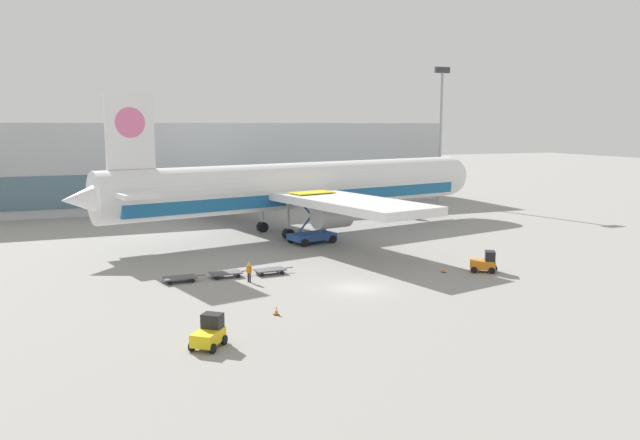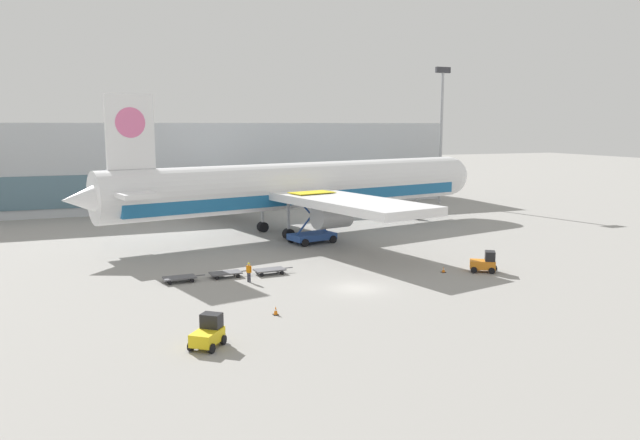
# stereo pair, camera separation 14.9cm
# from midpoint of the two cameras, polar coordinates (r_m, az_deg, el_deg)

# --- Properties ---
(ground_plane) EXTENTS (400.00, 400.00, 0.00)m
(ground_plane) POSITION_cam_midpoint_polar(r_m,az_deg,el_deg) (53.21, 3.36, -6.27)
(ground_plane) COLOR gray
(terminal_building) EXTENTS (90.00, 18.20, 14.00)m
(terminal_building) POSITION_cam_midpoint_polar(r_m,az_deg,el_deg) (110.36, -12.12, 5.01)
(terminal_building) COLOR #B2B7BC
(terminal_building) RESTS_ON ground_plane
(light_mast) EXTENTS (2.80, 0.50, 23.55)m
(light_mast) POSITION_cam_midpoint_polar(r_m,az_deg,el_deg) (111.79, 10.94, 8.49)
(light_mast) COLOR #9EA0A5
(light_mast) RESTS_ON ground_plane
(airplane_main) EXTENTS (57.32, 48.59, 17.00)m
(airplane_main) POSITION_cam_midpoint_polar(r_m,az_deg,el_deg) (79.19, -2.13, 2.98)
(airplane_main) COLOR white
(airplane_main) RESTS_ON ground_plane
(scissor_lift_loader) EXTENTS (5.73, 4.32, 6.00)m
(scissor_lift_loader) POSITION_cam_midpoint_polar(r_m,az_deg,el_deg) (72.83, -0.81, -0.37)
(scissor_lift_loader) COLOR #284C99
(scissor_lift_loader) RESTS_ON ground_plane
(baggage_tug_foreground) EXTENTS (2.82, 2.58, 2.00)m
(baggage_tug_foreground) POSITION_cam_midpoint_polar(r_m,az_deg,el_deg) (60.79, 14.75, -3.80)
(baggage_tug_foreground) COLOR orange
(baggage_tug_foreground) RESTS_ON ground_plane
(baggage_tug_mid) EXTENTS (2.66, 2.79, 2.00)m
(baggage_tug_mid) POSITION_cam_midpoint_polar(r_m,az_deg,el_deg) (40.07, -10.19, -10.15)
(baggage_tug_mid) COLOR yellow
(baggage_tug_mid) RESTS_ON ground_plane
(baggage_dolly_lead) EXTENTS (3.74, 1.65, 0.48)m
(baggage_dolly_lead) POSITION_cam_midpoint_polar(r_m,az_deg,el_deg) (56.47, -12.76, -5.18)
(baggage_dolly_lead) COLOR #56565B
(baggage_dolly_lead) RESTS_ON ground_plane
(baggage_dolly_second) EXTENTS (3.74, 1.65, 0.48)m
(baggage_dolly_second) POSITION_cam_midpoint_polar(r_m,az_deg,el_deg) (57.43, -8.66, -4.83)
(baggage_dolly_second) COLOR #56565B
(baggage_dolly_second) RESTS_ON ground_plane
(baggage_dolly_third) EXTENTS (3.74, 1.65, 0.48)m
(baggage_dolly_third) POSITION_cam_midpoint_polar(r_m,az_deg,el_deg) (58.19, -4.67, -4.58)
(baggage_dolly_third) COLOR #56565B
(baggage_dolly_third) RESTS_ON ground_plane
(ground_crew_near) EXTENTS (0.39, 0.47, 1.77)m
(ground_crew_near) POSITION_cam_midpoint_polar(r_m,az_deg,el_deg) (55.30, -6.58, -4.62)
(ground_crew_near) COLOR black
(ground_crew_near) RESTS_ON ground_plane
(traffic_cone_near) EXTENTS (0.40, 0.40, 0.66)m
(traffic_cone_near) POSITION_cam_midpoint_polar(r_m,az_deg,el_deg) (46.01, -4.11, -8.26)
(traffic_cone_near) COLOR black
(traffic_cone_near) RESTS_ON ground_plane
(traffic_cone_far) EXTENTS (0.40, 0.40, 0.56)m
(traffic_cone_far) POSITION_cam_midpoint_polar(r_m,az_deg,el_deg) (59.82, 11.17, -4.47)
(traffic_cone_far) COLOR black
(traffic_cone_far) RESTS_ON ground_plane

